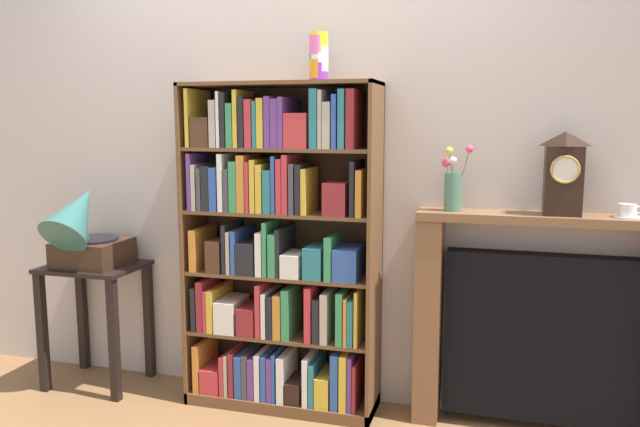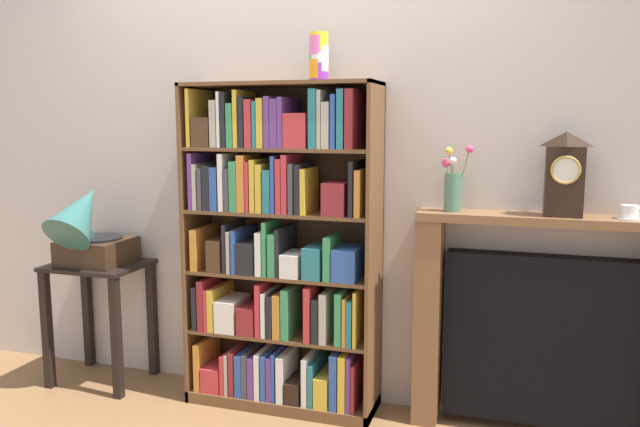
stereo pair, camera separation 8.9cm
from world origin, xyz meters
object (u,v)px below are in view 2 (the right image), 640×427
(mantel_clock, at_px, (564,174))
(flower_vase, at_px, (453,187))
(bookshelf, at_px, (279,255))
(fireplace_mantel, at_px, (542,328))
(teacup_with_saucer, at_px, (629,213))
(side_table_left, at_px, (100,297))
(cup_stack, at_px, (319,57))
(gramophone, at_px, (88,229))

(mantel_clock, relative_size, flower_vase, 1.21)
(bookshelf, distance_m, fireplace_mantel, 1.30)
(bookshelf, relative_size, teacup_with_saucer, 13.32)
(side_table_left, bearing_deg, cup_stack, 2.97)
(gramophone, relative_size, fireplace_mantel, 0.44)
(mantel_clock, distance_m, teacup_with_saucer, 0.31)
(cup_stack, relative_size, gramophone, 0.46)
(bookshelf, xyz_separation_m, flower_vase, (0.84, 0.06, 0.37))
(flower_vase, distance_m, teacup_with_saucer, 0.75)
(teacup_with_saucer, bearing_deg, side_table_left, -177.94)
(cup_stack, distance_m, gramophone, 1.54)
(teacup_with_saucer, bearing_deg, gramophone, -176.47)
(bookshelf, xyz_separation_m, teacup_with_saucer, (1.59, 0.06, 0.28))
(gramophone, bearing_deg, teacup_with_saucer, 3.53)
(mantel_clock, xyz_separation_m, teacup_with_saucer, (0.27, 0.00, -0.16))
(cup_stack, bearing_deg, teacup_with_saucer, 1.24)
(flower_vase, bearing_deg, teacup_with_saucer, 0.12)
(bookshelf, xyz_separation_m, cup_stack, (0.20, 0.03, 0.97))
(gramophone, bearing_deg, flower_vase, 4.87)
(bookshelf, height_order, cup_stack, cup_stack)
(gramophone, distance_m, fireplace_mantel, 2.36)
(cup_stack, xyz_separation_m, side_table_left, (-1.26, -0.07, -1.27))
(bookshelf, distance_m, cup_stack, 0.99)
(flower_vase, bearing_deg, bookshelf, -175.78)
(fireplace_mantel, xyz_separation_m, teacup_with_saucer, (0.33, -0.02, 0.56))
(fireplace_mantel, height_order, flower_vase, flower_vase)
(side_table_left, bearing_deg, gramophone, -90.00)
(mantel_clock, relative_size, teacup_with_saucer, 3.02)
(bookshelf, xyz_separation_m, fireplace_mantel, (1.27, 0.08, -0.28))
(mantel_clock, bearing_deg, side_table_left, -177.76)
(side_table_left, height_order, mantel_clock, mantel_clock)
(bookshelf, relative_size, mantel_clock, 4.41)
(gramophone, bearing_deg, bookshelf, 5.38)
(gramophone, xyz_separation_m, mantel_clock, (2.38, 0.16, 0.34))
(teacup_with_saucer, bearing_deg, cup_stack, -178.76)
(side_table_left, distance_m, mantel_clock, 2.50)
(bookshelf, relative_size, fireplace_mantel, 1.42)
(bookshelf, height_order, flower_vase, bookshelf)
(bookshelf, height_order, fireplace_mantel, bookshelf)
(side_table_left, xyz_separation_m, gramophone, (0.00, -0.07, 0.39))
(bookshelf, height_order, teacup_with_saucer, bookshelf)
(teacup_with_saucer, bearing_deg, flower_vase, -179.88)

